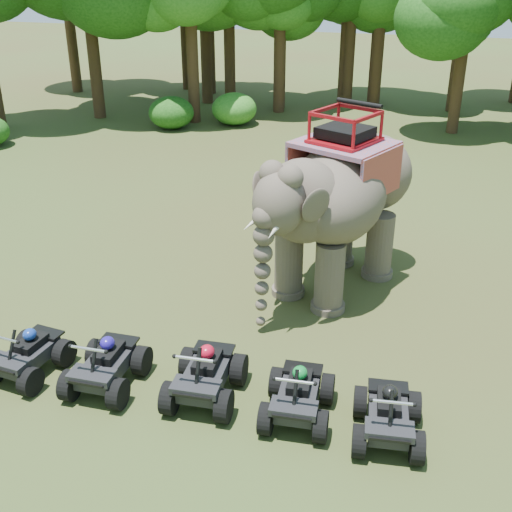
{
  "coord_description": "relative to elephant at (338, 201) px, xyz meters",
  "views": [
    {
      "loc": [
        3.26,
        -10.38,
        7.77
      ],
      "look_at": [
        0.0,
        1.2,
        1.9
      ],
      "focal_mm": 45.0,
      "sensor_mm": 36.0,
      "label": 1
    }
  ],
  "objects": [
    {
      "name": "ground",
      "position": [
        -1.28,
        -3.91,
        -2.25
      ],
      "size": [
        110.0,
        110.0,
        0.0
      ],
      "primitive_type": "plane",
      "color": "#47381E",
      "rests_on": "ground"
    },
    {
      "name": "elephant",
      "position": [
        0.0,
        0.0,
        0.0
      ],
      "size": [
        4.36,
        5.85,
        4.5
      ],
      "primitive_type": null,
      "rotation": [
        0.0,
        0.0,
        -0.43
      ],
      "color": "#4A4036",
      "rests_on": "ground"
    },
    {
      "name": "atv_0",
      "position": [
        -5.24,
        -5.35,
        -1.66
      ],
      "size": [
        1.33,
        1.71,
        1.17
      ],
      "primitive_type": null,
      "rotation": [
        0.0,
        0.0,
        -0.12
      ],
      "color": "black",
      "rests_on": "ground"
    },
    {
      "name": "atv_1",
      "position": [
        -3.56,
        -5.29,
        -1.63
      ],
      "size": [
        1.25,
        1.7,
        1.24
      ],
      "primitive_type": null,
      "rotation": [
        0.0,
        0.0,
        0.02
      ],
      "color": "black",
      "rests_on": "ground"
    },
    {
      "name": "atv_2",
      "position": [
        -1.6,
        -5.11,
        -1.6
      ],
      "size": [
        1.36,
        1.81,
        1.29
      ],
      "primitive_type": null,
      "rotation": [
        0.0,
        0.0,
        0.05
      ],
      "color": "black",
      "rests_on": "ground"
    },
    {
      "name": "atv_3",
      "position": [
        0.2,
        -5.19,
        -1.64
      ],
      "size": [
        1.3,
        1.71,
        1.21
      ],
      "primitive_type": null,
      "rotation": [
        0.0,
        0.0,
        0.07
      ],
      "color": "black",
      "rests_on": "ground"
    },
    {
      "name": "atv_4",
      "position": [
        1.81,
        -5.29,
        -1.65
      ],
      "size": [
        1.35,
        1.74,
        1.2
      ],
      "primitive_type": null,
      "rotation": [
        0.0,
        0.0,
        0.11
      ],
      "color": "black",
      "rests_on": "ground"
    },
    {
      "name": "tree_0",
      "position": [
        -1.28,
        20.63,
        2.59
      ],
      "size": [
        6.77,
        6.77,
        9.67
      ],
      "primitive_type": null,
      "color": "#195114",
      "rests_on": "ground"
    },
    {
      "name": "tree_1",
      "position": [
        2.79,
        15.91,
        1.22
      ],
      "size": [
        4.86,
        4.86,
        6.94
      ],
      "primitive_type": null,
      "color": "#195114",
      "rests_on": "ground"
    },
    {
      "name": "tree_25",
      "position": [
        -14.09,
        14.16,
        2.41
      ],
      "size": [
        6.52,
        6.52,
        9.32
      ],
      "primitive_type": null,
      "color": "#195114",
      "rests_on": "ground"
    },
    {
      "name": "tree_26",
      "position": [
        -9.22,
        14.58,
        1.88
      ],
      "size": [
        5.78,
        5.78,
        8.26
      ],
      "primitive_type": null,
      "color": "#195114",
      "rests_on": "ground"
    },
    {
      "name": "tree_27",
      "position": [
        -5.96,
        18.61,
        1.28
      ],
      "size": [
        4.94,
        4.94,
        7.06
      ],
      "primitive_type": null,
      "color": "#195114",
      "rests_on": "ground"
    },
    {
      "name": "tree_28",
      "position": [
        -5.82,
        17.71,
        2.12
      ],
      "size": [
        6.11,
        6.11,
        8.74
      ],
      "primitive_type": null,
      "color": "#195114",
      "rests_on": "ground"
    },
    {
      "name": "tree_29",
      "position": [
        -8.58,
        18.22,
        2.24
      ],
      "size": [
        6.28,
        6.28,
        8.97
      ],
      "primitive_type": null,
      "color": "#195114",
      "rests_on": "ground"
    },
    {
      "name": "tree_30",
      "position": [
        -12.45,
        21.88,
        1.73
      ],
      "size": [
        5.57,
        5.57,
        7.95
      ],
      "primitive_type": null,
      "color": "#195114",
      "rests_on": "ground"
    },
    {
      "name": "tree_31",
      "position": [
        -10.67,
        21.11,
        1.65
      ],
      "size": [
        5.46,
        5.46,
        7.8
      ],
      "primitive_type": null,
      "color": "#195114",
      "rests_on": "ground"
    },
    {
      "name": "tree_32",
      "position": [
        -2.75,
        20.68,
        1.85
      ],
      "size": [
        5.73,
        5.73,
        8.19
      ],
      "primitive_type": null,
      "color": "#195114",
      "rests_on": "ground"
    },
    {
      "name": "tree_34",
      "position": [
        2.74,
        20.31,
        2.57
      ],
      "size": [
        6.75,
        6.75,
        9.64
      ],
      "primitive_type": null,
      "color": "#195114",
      "rests_on": "ground"
    },
    {
      "name": "tree_37",
      "position": [
        -18.34,
        19.4,
        2.34
      ],
      "size": [
        6.42,
        6.42,
        9.18
      ],
      "primitive_type": null,
      "color": "#195114",
      "rests_on": "ground"
    },
    {
      "name": "tree_39",
      "position": [
        -3.04,
        20.94,
        2.04
      ],
      "size": [
        6.0,
        6.0,
        8.57
      ],
      "primitive_type": null,
      "color": "#195114",
      "rests_on": "ground"
    },
    {
      "name": "tree_41",
      "position": [
        -10.05,
        18.73,
        2.42
      ],
      "size": [
        6.54,
        6.54,
        9.34
      ],
      "primitive_type": null,
      "color": "#195114",
      "rests_on": "ground"
    },
    {
      "name": "tree_42",
      "position": [
        -1.46,
        21.23,
        1.31
      ],
      "size": [
        4.99,
        4.99,
        7.12
      ],
      "primitive_type": null,
      "color": "#195114",
      "rests_on": "ground"
    }
  ]
}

